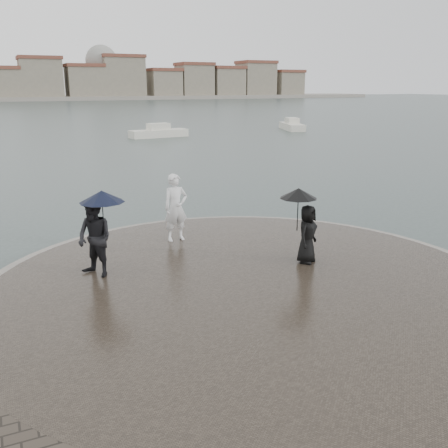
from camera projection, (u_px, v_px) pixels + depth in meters
name	position (u px, v px, depth m)	size (l,w,h in m)	color
ground	(342.00, 373.00, 8.57)	(400.00, 400.00, 0.00)	#2B3835
kerb_ring	(248.00, 291.00, 11.58)	(12.50, 12.50, 0.32)	gray
quay_tip	(248.00, 290.00, 11.58)	(11.90, 11.90, 0.36)	#2D261E
statue	(176.00, 208.00, 14.46)	(0.72, 0.47, 1.97)	white
visitor_left	(96.00, 229.00, 11.73)	(1.33, 1.21, 2.04)	black
visitor_right	(305.00, 222.00, 12.60)	(1.16, 0.98, 1.95)	black
boats	(123.00, 137.00, 43.60)	(46.39, 14.35, 1.50)	silver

